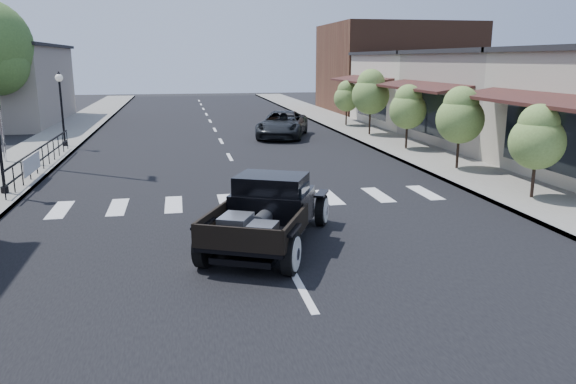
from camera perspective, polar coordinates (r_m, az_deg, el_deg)
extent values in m
plane|color=black|center=(13.38, -1.25, -5.13)|extent=(120.00, 120.00, 0.00)
cube|color=black|center=(27.91, -6.50, 4.55)|extent=(14.00, 80.00, 0.02)
cube|color=gray|center=(28.54, -23.81, 3.83)|extent=(3.00, 80.00, 0.15)
cube|color=gray|center=(29.78, 10.08, 5.11)|extent=(3.00, 80.00, 0.15)
cube|color=#9D9384|center=(30.79, 23.12, 8.60)|extent=(10.00, 9.00, 4.50)
cube|color=beige|center=(38.58, 15.63, 9.92)|extent=(10.00, 9.00, 4.50)
cube|color=brown|center=(47.88, 10.87, 12.24)|extent=(11.00, 10.00, 7.00)
imported|color=black|center=(31.12, -0.57, 6.85)|extent=(3.88, 5.63, 1.43)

